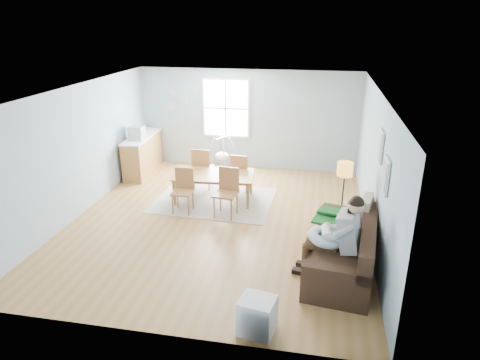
% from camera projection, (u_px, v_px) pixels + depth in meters
% --- Properties ---
extents(room, '(8.40, 9.40, 3.90)m').
position_uv_depth(room, '(217.00, 105.00, 8.08)').
color(room, olive).
extents(window, '(1.32, 0.08, 1.62)m').
position_uv_depth(window, '(226.00, 108.00, 11.64)').
color(window, white).
rests_on(window, room).
extents(pictures, '(0.05, 1.34, 0.74)m').
position_uv_depth(pictures, '(383.00, 160.00, 6.81)').
color(pictures, white).
rests_on(pictures, room).
extents(wall_plates, '(0.67, 0.02, 0.66)m').
position_uv_depth(wall_plates, '(176.00, 100.00, 11.83)').
color(wall_plates, '#92A3AF').
rests_on(wall_plates, room).
extents(sofa, '(1.27, 2.41, 0.93)m').
position_uv_depth(sofa, '(346.00, 252.00, 7.10)').
color(sofa, black).
rests_on(sofa, room).
extents(green_throw, '(1.25, 1.16, 0.04)m').
position_uv_depth(green_throw, '(346.00, 218.00, 7.72)').
color(green_throw, '#166229').
rests_on(green_throw, sofa).
extents(beige_pillow, '(0.27, 0.55, 0.53)m').
position_uv_depth(beige_pillow, '(366.00, 211.00, 7.39)').
color(beige_pillow, tan).
rests_on(beige_pillow, sofa).
extents(father, '(1.10, 0.64, 1.49)m').
position_uv_depth(father, '(338.00, 234.00, 6.69)').
color(father, gray).
rests_on(father, sofa).
extents(nursing_pillow, '(0.62, 0.61, 0.24)m').
position_uv_depth(nursing_pillow, '(326.00, 237.00, 6.76)').
color(nursing_pillow, '#C7E7F8').
rests_on(nursing_pillow, father).
extents(infant, '(0.17, 0.41, 0.15)m').
position_uv_depth(infant, '(326.00, 231.00, 6.77)').
color(infant, silver).
rests_on(infant, nursing_pillow).
extents(toddler, '(0.61, 0.30, 0.96)m').
position_uv_depth(toddler, '(345.00, 220.00, 7.16)').
color(toddler, silver).
rests_on(toddler, sofa).
extents(floor_lamp, '(0.29, 0.29, 1.46)m').
position_uv_depth(floor_lamp, '(345.00, 175.00, 8.01)').
color(floor_lamp, black).
rests_on(floor_lamp, room).
extents(storage_cube, '(0.53, 0.49, 0.51)m').
position_uv_depth(storage_cube, '(257.00, 315.00, 5.70)').
color(storage_cube, silver).
rests_on(storage_cube, room).
extents(rug, '(2.74, 2.12, 0.01)m').
position_uv_depth(rug, '(214.00, 200.00, 9.90)').
color(rug, gray).
rests_on(rug, room).
extents(dining_table, '(1.90, 1.16, 0.64)m').
position_uv_depth(dining_table, '(214.00, 188.00, 9.79)').
color(dining_table, olive).
rests_on(dining_table, rug).
extents(chair_sw, '(0.44, 0.44, 0.96)m').
position_uv_depth(chair_sw, '(183.00, 187.00, 9.21)').
color(chair_sw, brown).
rests_on(chair_sw, rug).
extents(chair_se, '(0.53, 0.53, 1.04)m').
position_uv_depth(chair_se, '(227.00, 188.00, 9.00)').
color(chair_se, brown).
rests_on(chair_se, rug).
extents(chair_nw, '(0.47, 0.47, 1.04)m').
position_uv_depth(chair_nw, '(202.00, 166.00, 10.38)').
color(chair_nw, brown).
rests_on(chair_nw, rug).
extents(chair_ne, '(0.47, 0.47, 0.95)m').
position_uv_depth(chair_ne, '(240.00, 171.00, 10.21)').
color(chair_ne, brown).
rests_on(chair_ne, rug).
extents(counter, '(0.64, 1.86, 1.03)m').
position_uv_depth(counter, '(143.00, 154.00, 11.53)').
color(counter, olive).
rests_on(counter, room).
extents(monitor, '(0.37, 0.35, 0.34)m').
position_uv_depth(monitor, '(136.00, 133.00, 10.96)').
color(monitor, '#A3A3A8').
rests_on(monitor, counter).
extents(baby_swing, '(1.20, 1.21, 0.92)m').
position_uv_depth(baby_swing, '(222.00, 155.00, 11.76)').
color(baby_swing, '#A3A3A8').
rests_on(baby_swing, room).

